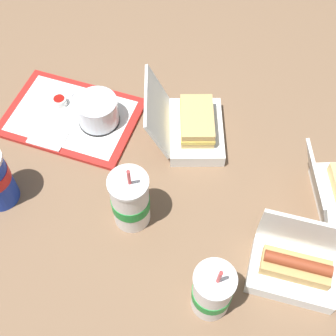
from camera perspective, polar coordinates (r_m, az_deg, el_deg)
The scene contains 10 objects.
ground_plane at distance 1.24m, azimuth -1.48°, elevation -0.86°, with size 3.20×3.20×0.00m, color brown.
food_tray at distance 1.38m, azimuth -11.68°, elevation 6.11°, with size 0.40×0.30×0.01m.
cake_container at distance 1.32m, azimuth -8.55°, elevation 6.79°, with size 0.12×0.12×0.08m.
ketchup_cup at distance 1.40m, azimuth -13.07°, elevation 7.96°, with size 0.04×0.04×0.02m.
napkin_stack at distance 1.35m, azimuth -14.16°, elevation 4.14°, with size 0.10×0.10×0.00m, color white.
plastic_fork at distance 1.44m, azimuth -13.57°, elevation 9.05°, with size 0.11×0.01×0.01m, color white.
clamshell_sandwich_center at distance 1.28m, azimuth 2.96°, elevation 5.13°, with size 0.25×0.25×0.18m.
clamshell_hotdog_back at distance 1.12m, azimuth 15.16°, elevation -11.51°, with size 0.20×0.15×0.17m.
soda_cup_front at distance 1.03m, azimuth 5.42°, elevation -14.76°, with size 0.09×0.09×0.22m.
soda_cup_left at distance 1.11m, azimuth -4.61°, elevation -3.96°, with size 0.10×0.10×0.23m.
Camera 1 is at (0.18, -0.64, 1.05)m, focal length 50.00 mm.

